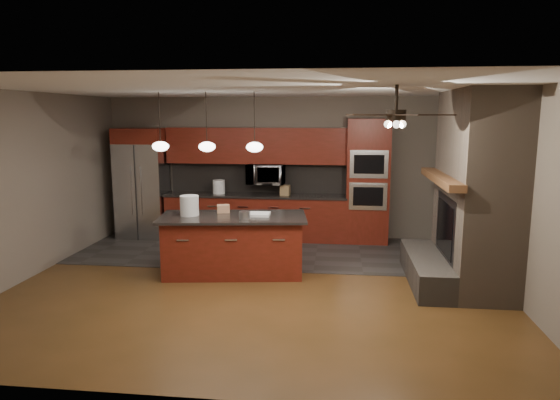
# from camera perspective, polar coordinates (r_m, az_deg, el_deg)

# --- Properties ---
(ground) EXTENTS (7.00, 7.00, 0.00)m
(ground) POSITION_cam_1_polar(r_m,az_deg,el_deg) (7.41, -2.53, -9.61)
(ground) COLOR #58371A
(ground) RESTS_ON ground
(ceiling) EXTENTS (7.00, 6.00, 0.02)m
(ceiling) POSITION_cam_1_polar(r_m,az_deg,el_deg) (7.00, -2.71, 12.57)
(ceiling) COLOR white
(ceiling) RESTS_ON back_wall
(back_wall) EXTENTS (7.00, 0.02, 2.80)m
(back_wall) POSITION_cam_1_polar(r_m,az_deg,el_deg) (10.02, 0.13, 3.70)
(back_wall) COLOR #6E6458
(back_wall) RESTS_ON ground
(right_wall) EXTENTS (0.02, 6.00, 2.80)m
(right_wall) POSITION_cam_1_polar(r_m,az_deg,el_deg) (7.37, 25.33, 0.58)
(right_wall) COLOR #6E6458
(right_wall) RESTS_ON ground
(left_wall) EXTENTS (0.02, 6.00, 2.80)m
(left_wall) POSITION_cam_1_polar(r_m,az_deg,el_deg) (8.37, -26.99, 1.45)
(left_wall) COLOR #6E6458
(left_wall) RESTS_ON ground
(slate_tile_patch) EXTENTS (7.00, 2.40, 0.01)m
(slate_tile_patch) POSITION_cam_1_polar(r_m,az_deg,el_deg) (9.11, -0.73, -5.86)
(slate_tile_patch) COLOR #312E2C
(slate_tile_patch) RESTS_ON ground
(fireplace_column) EXTENTS (1.30, 2.10, 2.80)m
(fireplace_column) POSITION_cam_1_polar(r_m,az_deg,el_deg) (7.63, 21.04, 0.37)
(fireplace_column) COLOR #756453
(fireplace_column) RESTS_ON ground
(back_cabinetry) EXTENTS (3.59, 0.64, 2.20)m
(back_cabinetry) POSITION_cam_1_polar(r_m,az_deg,el_deg) (9.90, -2.77, 0.66)
(back_cabinetry) COLOR maroon
(back_cabinetry) RESTS_ON ground
(oven_tower) EXTENTS (0.80, 0.63, 2.38)m
(oven_tower) POSITION_cam_1_polar(r_m,az_deg,el_deg) (9.69, 9.96, 2.11)
(oven_tower) COLOR maroon
(oven_tower) RESTS_ON ground
(microwave) EXTENTS (0.73, 0.41, 0.50)m
(microwave) POSITION_cam_1_polar(r_m,az_deg,el_deg) (9.82, -1.63, 2.99)
(microwave) COLOR silver
(microwave) RESTS_ON back_cabinetry
(refrigerator) EXTENTS (0.95, 0.75, 2.19)m
(refrigerator) POSITION_cam_1_polar(r_m,az_deg,el_deg) (10.37, -15.42, 1.86)
(refrigerator) COLOR silver
(refrigerator) RESTS_ON ground
(kitchen_island) EXTENTS (2.35, 1.30, 0.92)m
(kitchen_island) POSITION_cam_1_polar(r_m,az_deg,el_deg) (7.80, -5.35, -5.09)
(kitchen_island) COLOR maroon
(kitchen_island) RESTS_ON ground
(white_bucket) EXTENTS (0.35, 0.35, 0.31)m
(white_bucket) POSITION_cam_1_polar(r_m,az_deg,el_deg) (7.78, -10.31, -0.63)
(white_bucket) COLOR silver
(white_bucket) RESTS_ON kitchen_island
(paint_can) EXTENTS (0.20, 0.20, 0.11)m
(paint_can) POSITION_cam_1_polar(r_m,az_deg,el_deg) (7.44, -4.06, -1.74)
(paint_can) COLOR #A1A2A6
(paint_can) RESTS_ON kitchen_island
(paint_tray) EXTENTS (0.42, 0.30, 0.04)m
(paint_tray) POSITION_cam_1_polar(r_m,az_deg,el_deg) (7.68, -2.72, -1.64)
(paint_tray) COLOR white
(paint_tray) RESTS_ON kitchen_island
(cardboard_box) EXTENTS (0.23, 0.19, 0.12)m
(cardboard_box) POSITION_cam_1_polar(r_m,az_deg,el_deg) (7.95, -6.50, -0.99)
(cardboard_box) COLOR tan
(cardboard_box) RESTS_ON kitchen_island
(counter_bucket) EXTENTS (0.32, 0.32, 0.27)m
(counter_bucket) POSITION_cam_1_polar(r_m,az_deg,el_deg) (9.98, -7.01, 1.50)
(counter_bucket) COLOR white
(counter_bucket) RESTS_ON back_cabinetry
(counter_box) EXTENTS (0.20, 0.17, 0.20)m
(counter_box) POSITION_cam_1_polar(r_m,az_deg,el_deg) (9.71, 0.59, 1.13)
(counter_box) COLOR olive
(counter_box) RESTS_ON back_cabinetry
(pendant_left) EXTENTS (0.26, 0.26, 0.92)m
(pendant_left) POSITION_cam_1_polar(r_m,az_deg,el_deg) (8.11, -13.50, 6.01)
(pendant_left) COLOR black
(pendant_left) RESTS_ON ceiling
(pendant_center) EXTENTS (0.26, 0.26, 0.92)m
(pendant_center) POSITION_cam_1_polar(r_m,az_deg,el_deg) (7.88, -8.34, 6.08)
(pendant_center) COLOR black
(pendant_center) RESTS_ON ceiling
(pendant_right) EXTENTS (0.26, 0.26, 0.92)m
(pendant_right) POSITION_cam_1_polar(r_m,az_deg,el_deg) (7.72, -2.92, 6.10)
(pendant_right) COLOR black
(pendant_right) RESTS_ON ceiling
(ceiling_fan) EXTENTS (1.27, 1.33, 0.41)m
(ceiling_fan) POSITION_cam_1_polar(r_m,az_deg,el_deg) (6.14, 13.11, 9.53)
(ceiling_fan) COLOR black
(ceiling_fan) RESTS_ON ceiling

